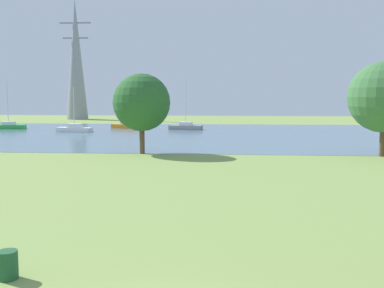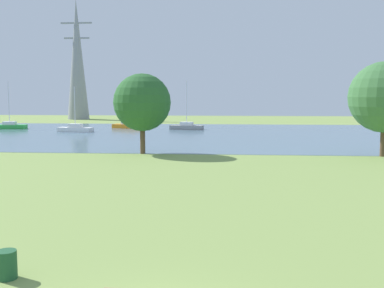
# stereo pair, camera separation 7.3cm
# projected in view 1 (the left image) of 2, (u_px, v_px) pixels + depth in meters

# --- Properties ---
(ground_plane) EXTENTS (160.00, 160.00, 0.00)m
(ground_plane) POSITION_uv_depth(u_px,v_px,m) (203.00, 170.00, 31.65)
(ground_plane) COLOR #7F994C
(litter_bin) EXTENTS (0.56, 0.56, 0.80)m
(litter_bin) POSITION_uv_depth(u_px,v_px,m) (8.00, 265.00, 12.87)
(litter_bin) COLOR #1E512D
(litter_bin) RESTS_ON ground
(water_surface) EXTENTS (140.00, 40.00, 0.02)m
(water_surface) POSITION_uv_depth(u_px,v_px,m) (214.00, 134.00, 59.41)
(water_surface) COLOR slate
(water_surface) RESTS_ON ground
(sailboat_orange) EXTENTS (5.03, 2.95, 6.45)m
(sailboat_orange) POSITION_uv_depth(u_px,v_px,m) (127.00, 125.00, 69.90)
(sailboat_orange) COLOR orange
(sailboat_orange) RESTS_ON water_surface
(sailboat_green) EXTENTS (4.93, 1.98, 6.99)m
(sailboat_green) POSITION_uv_depth(u_px,v_px,m) (9.00, 126.00, 68.58)
(sailboat_green) COLOR green
(sailboat_green) RESTS_ON water_surface
(sailboat_gray) EXTENTS (5.00, 2.39, 7.10)m
(sailboat_gray) POSITION_uv_depth(u_px,v_px,m) (186.00, 126.00, 67.35)
(sailboat_gray) COLOR gray
(sailboat_gray) RESTS_ON water_surface
(sailboat_white) EXTENTS (4.97, 2.21, 6.11)m
(sailboat_white) POSITION_uv_depth(u_px,v_px,m) (74.00, 129.00, 63.18)
(sailboat_white) COLOR white
(sailboat_white) RESTS_ON water_surface
(tree_west_near) EXTENTS (4.93, 4.93, 6.88)m
(tree_west_near) POSITION_uv_depth(u_px,v_px,m) (142.00, 103.00, 39.71)
(tree_west_near) COLOR brown
(tree_west_near) RESTS_ON ground
(tree_east_far) EXTENTS (5.83, 5.83, 7.79)m
(tree_east_far) POSITION_uv_depth(u_px,v_px,m) (384.00, 97.00, 37.95)
(tree_east_far) COLOR brown
(tree_east_far) RESTS_ON ground
(electricity_pylon) EXTENTS (6.40, 4.40, 24.30)m
(electricity_pylon) POSITION_uv_depth(u_px,v_px,m) (76.00, 59.00, 94.59)
(electricity_pylon) COLOR gray
(electricity_pylon) RESTS_ON ground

